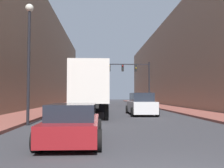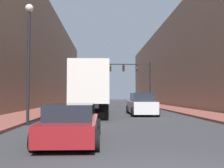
{
  "view_description": "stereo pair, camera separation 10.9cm",
  "coord_description": "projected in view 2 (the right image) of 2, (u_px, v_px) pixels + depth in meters",
  "views": [
    {
      "loc": [
        -1.38,
        -4.15,
        1.6
      ],
      "look_at": [
        -0.63,
        11.82,
        2.34
      ],
      "focal_mm": 40.0,
      "sensor_mm": 36.0,
      "label": 1
    },
    {
      "loc": [
        -1.27,
        -4.15,
        1.6
      ],
      "look_at": [
        -0.63,
        11.82,
        2.34
      ],
      "focal_mm": 40.0,
      "sensor_mm": 36.0,
      "label": 2
    }
  ],
  "objects": [
    {
      "name": "traffic_signal_gantry",
      "position": [
        135.0,
        75.0,
        33.86
      ],
      "size": [
        7.35,
        0.35,
        6.14
      ],
      "color": "black",
      "rests_on": "ground"
    },
    {
      "name": "street_lamp",
      "position": [
        29.0,
        47.0,
        13.6
      ],
      "size": [
        0.44,
        0.44,
        6.62
      ],
      "color": "black",
      "rests_on": "ground"
    },
    {
      "name": "sedan_car",
      "position": [
        72.0,
        123.0,
        8.67
      ],
      "size": [
        1.96,
        4.47,
        1.31
      ],
      "color": "maroon",
      "rests_on": "ground"
    },
    {
      "name": "sidewalk_left",
      "position": [
        59.0,
        107.0,
        33.78
      ],
      "size": [
        3.34,
        80.0,
        0.15
      ],
      "color": "brown",
      "rests_on": "ground"
    },
    {
      "name": "suv_car",
      "position": [
        141.0,
        105.0,
        20.58
      ],
      "size": [
        2.11,
        4.97,
        1.81
      ],
      "color": "silver",
      "rests_on": "ground"
    },
    {
      "name": "semi_truck",
      "position": [
        92.0,
        88.0,
        20.46
      ],
      "size": [
        2.55,
        11.28,
        3.85
      ],
      "color": "silver",
      "rests_on": "ground"
    },
    {
      "name": "sidewalk_right",
      "position": [
        163.0,
        107.0,
        34.35
      ],
      "size": [
        3.34,
        80.0,
        0.15
      ],
      "color": "brown",
      "rests_on": "ground"
    },
    {
      "name": "building_right",
      "position": [
        195.0,
        59.0,
        34.85
      ],
      "size": [
        6.0,
        80.0,
        13.52
      ],
      "color": "#997A66",
      "rests_on": "ground"
    },
    {
      "name": "building_left",
      "position": [
        25.0,
        52.0,
        33.94
      ],
      "size": [
        6.0,
        80.0,
        15.05
      ],
      "color": "#846B56",
      "rests_on": "ground"
    }
  ]
}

